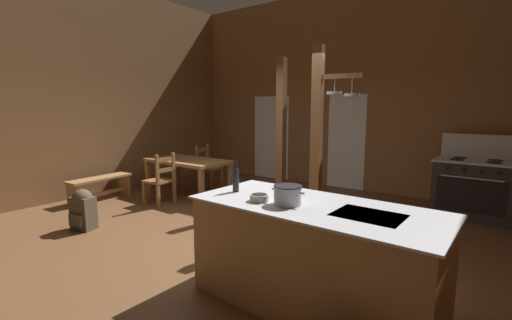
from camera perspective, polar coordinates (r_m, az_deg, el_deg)
name	(u,v)px	position (r m, az deg, el deg)	size (l,w,h in m)	color
ground_plane	(222,235)	(5.04, -5.72, -12.35)	(7.97, 8.22, 0.10)	brown
wall_back	(334,91)	(7.95, 12.79, 11.11)	(7.97, 0.14, 4.27)	brown
wall_left	(80,88)	(7.66, -27.24, 10.51)	(0.14, 8.22, 4.27)	brown
glazed_door_back_left	(271,138)	(8.67, 2.50, 3.73)	(1.00, 0.01, 2.05)	white
glazed_panel_back_right	(346,142)	(7.77, 14.73, 2.91)	(0.84, 0.01, 2.05)	white
kitchen_island	(313,255)	(3.18, 9.48, -15.34)	(2.20, 1.05, 0.92)	#9E7044
stove_range	(474,188)	(6.58, 32.40, -3.88)	(1.18, 0.87, 1.32)	#242424
support_post_with_pot_rack	(319,133)	(5.02, 10.41, 4.42)	(0.68, 0.25, 2.62)	brown
support_post_center	(281,133)	(6.14, 4.18, 4.44)	(0.14, 0.14, 2.62)	brown
dining_table	(188,164)	(7.01, -11.25, -0.62)	(1.72, 0.94, 0.74)	#9E7044
ladderback_chair_near_window	(208,167)	(7.72, -8.05, -1.22)	(0.48, 0.48, 0.95)	olive
ladderback_chair_by_post	(161,180)	(6.53, -15.51, -3.22)	(0.46, 0.46, 0.95)	olive
bench_along_left_wall	(100,185)	(7.27, -24.45, -3.72)	(0.44, 1.23, 0.44)	#9E7044
backpack	(83,208)	(5.61, -26.79, -7.17)	(0.36, 0.35, 0.60)	#4C4233
stockpot_on_counter	(288,195)	(2.98, 5.29, -5.80)	(0.32, 0.25, 0.17)	#B7BABF
mixing_bowl_on_counter	(259,198)	(3.09, 0.55, -6.28)	(0.17, 0.17, 0.06)	#B2A893
bottle_tall_on_counter	(236,180)	(3.42, -3.38, -3.25)	(0.06, 0.06, 0.31)	#1E2328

